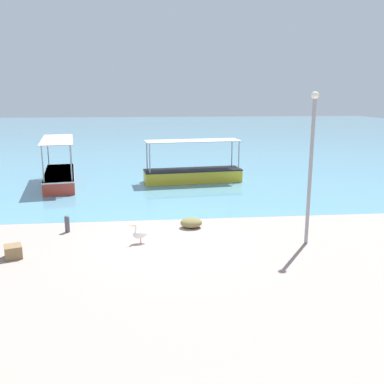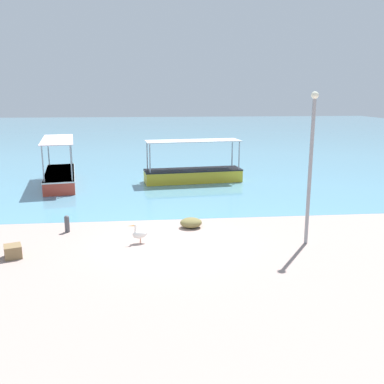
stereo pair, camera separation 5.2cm
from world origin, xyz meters
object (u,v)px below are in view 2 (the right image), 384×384
at_px(mooring_bollard, 67,223).
at_px(net_pile, 191,223).
at_px(pelican, 139,234).
at_px(fishing_boat_near_right, 193,173).
at_px(lamp_post, 311,161).
at_px(fishing_boat_near_left, 60,176).
at_px(cargo_crate, 13,251).

distance_m(mooring_bollard, net_pile, 5.27).
bearing_deg(pelican, mooring_bollard, 151.02).
xyz_separation_m(pelican, mooring_bollard, (-3.07, 1.70, 0.01)).
distance_m(fishing_boat_near_right, lamp_post, 13.05).
bearing_deg(fishing_boat_near_left, mooring_bollard, -77.47).
bearing_deg(mooring_bollard, fishing_boat_near_right, 57.47).
distance_m(fishing_boat_near_right, mooring_bollard, 11.86).
xyz_separation_m(fishing_boat_near_right, net_pile, (-1.11, -9.93, -0.36)).
bearing_deg(mooring_bollard, cargo_crate, -117.02).
xyz_separation_m(fishing_boat_near_left, cargo_crate, (0.82, -12.77, -0.35)).
relative_size(pelican, mooring_bollard, 1.10).
height_order(lamp_post, cargo_crate, lamp_post).
bearing_deg(fishing_boat_near_left, cargo_crate, -86.32).
height_order(fishing_boat_near_left, net_pile, fishing_boat_near_left).
height_order(mooring_bollard, cargo_crate, mooring_bollard).
distance_m(mooring_bollard, cargo_crate, 3.09).
bearing_deg(net_pile, mooring_bollard, -179.18).
xyz_separation_m(fishing_boat_near_left, pelican, (5.29, -11.71, -0.20)).
bearing_deg(fishing_boat_near_left, pelican, -65.68).
height_order(fishing_boat_near_left, mooring_bollard, fishing_boat_near_left).
bearing_deg(mooring_bollard, lamp_post, -13.97).
relative_size(fishing_boat_near_right, fishing_boat_near_left, 0.94).
height_order(fishing_boat_near_left, pelican, fishing_boat_near_left).
height_order(fishing_boat_near_right, fishing_boat_near_left, fishing_boat_near_left).
bearing_deg(fishing_boat_near_left, lamp_post, -46.47).
bearing_deg(pelican, fishing_boat_near_left, 114.32).
bearing_deg(net_pile, lamp_post, -29.83).
relative_size(net_pile, cargo_crate, 1.49).
distance_m(fishing_boat_near_left, mooring_bollard, 10.26).
relative_size(lamp_post, mooring_bollard, 7.97).
xyz_separation_m(fishing_boat_near_right, mooring_bollard, (-6.38, -10.00, -0.19)).
bearing_deg(net_pile, pelican, -141.11).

